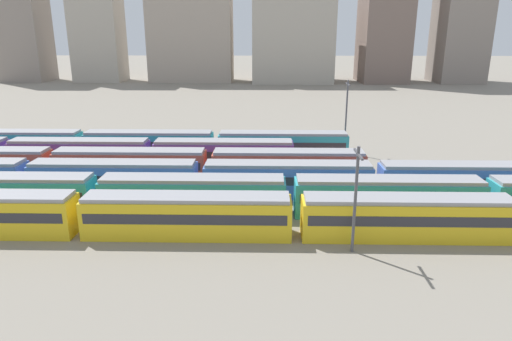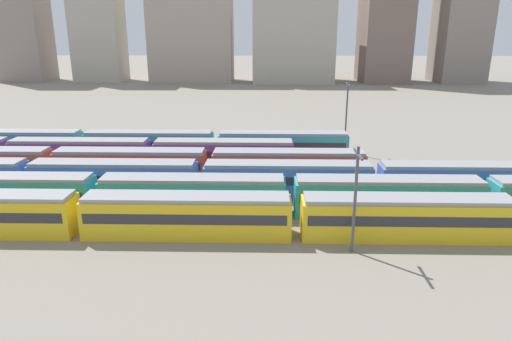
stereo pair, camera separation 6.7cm
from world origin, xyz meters
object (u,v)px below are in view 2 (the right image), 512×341
train_track_0 (187,215)px  catenary_pole_0 (355,194)px  catenary_pole_1 (346,113)px  train_track_4 (80,153)px  train_track_2 (288,179)px  train_track_5 (150,144)px  train_track_3 (131,164)px  train_track_1 (193,195)px

train_track_0 → catenary_pole_0: bearing=-11.1°
catenary_pole_1 → train_track_4: bearing=-167.0°
train_track_2 → catenary_pole_0: size_ratio=10.64×
train_track_2 → train_track_5: 24.50m
train_track_4 → train_track_5: (7.85, 5.20, 0.00)m
train_track_5 → catenary_pole_1: size_ratio=5.25×
catenary_pole_1 → train_track_3: bearing=-154.1°
train_track_2 → train_track_3: size_ratio=1.68×
train_track_0 → catenary_pole_1: (18.33, 29.10, 3.96)m
train_track_1 → train_track_2: size_ratio=1.00×
train_track_5 → catenary_pole_1: (28.08, 3.10, 3.96)m
catenary_pole_0 → train_track_0: bearing=168.9°
train_track_4 → train_track_0: bearing=-49.8°
train_track_1 → train_track_4: 23.29m
train_track_0 → catenary_pole_0: catenary_pole_0 is taller
train_track_5 → catenary_pole_1: catenary_pole_1 is taller
train_track_1 → train_track_0: bearing=-86.7°
train_track_1 → train_track_2: same height
train_track_4 → catenary_pole_1: catenary_pole_1 is taller
train_track_3 → train_track_4: same height
train_track_3 → catenary_pole_1: (27.78, 13.50, 3.96)m
train_track_0 → catenary_pole_1: 34.62m
train_track_1 → train_track_2: 10.79m
train_track_5 → train_track_1: bearing=-65.6°
train_track_0 → train_track_3: size_ratio=1.68×
train_track_4 → catenary_pole_0: (31.45, -23.53, 3.02)m
train_track_5 → catenary_pole_0: bearing=-50.6°
train_track_2 → train_track_3: (-18.59, 5.20, -0.00)m
catenary_pole_0 → catenary_pole_1: bearing=82.0°
train_track_0 → train_track_1: bearing=93.3°
train_track_0 → train_track_5: 27.77m
train_track_2 → train_track_3: bearing=164.4°
train_track_5 → train_track_2: bearing=-39.5°
train_track_0 → train_track_1: size_ratio=1.00×
train_track_3 → catenary_pole_0: catenary_pole_0 is taller
train_track_3 → train_track_4: bearing=147.5°
train_track_1 → catenary_pole_0: size_ratio=10.64×
catenary_pole_1 → train_track_5: bearing=-173.7°
train_track_0 → train_track_4: bearing=130.2°
train_track_3 → catenary_pole_1: 31.14m
train_track_1 → train_track_2: bearing=28.8°
train_track_1 → train_track_3: bearing=131.3°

